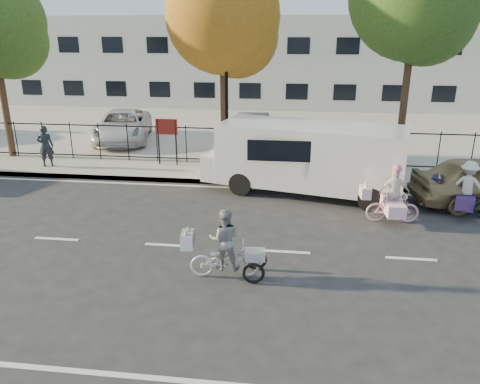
# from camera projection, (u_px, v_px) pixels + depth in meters

# --- Properties ---
(ground) EXTENTS (120.00, 120.00, 0.00)m
(ground) POSITION_uv_depth(u_px,v_px,m) (168.00, 245.00, 11.91)
(ground) COLOR #333334
(road_markings) EXTENTS (60.00, 9.52, 0.01)m
(road_markings) POSITION_uv_depth(u_px,v_px,m) (168.00, 245.00, 11.91)
(road_markings) COLOR silver
(road_markings) RESTS_ON ground
(curb) EXTENTS (60.00, 0.10, 0.15)m
(curb) POSITION_uv_depth(u_px,v_px,m) (206.00, 182.00, 16.62)
(curb) COLOR #A8A399
(curb) RESTS_ON ground
(sidewalk) EXTENTS (60.00, 2.20, 0.15)m
(sidewalk) POSITION_uv_depth(u_px,v_px,m) (211.00, 173.00, 17.60)
(sidewalk) COLOR #A8A399
(sidewalk) RESTS_ON ground
(parking_lot) EXTENTS (60.00, 15.60, 0.15)m
(parking_lot) POSITION_uv_depth(u_px,v_px,m) (241.00, 126.00, 25.93)
(parking_lot) COLOR #A8A399
(parking_lot) RESTS_ON ground
(iron_fence) EXTENTS (58.00, 0.06, 1.50)m
(iron_fence) POSITION_uv_depth(u_px,v_px,m) (216.00, 145.00, 18.36)
(iron_fence) COLOR black
(iron_fence) RESTS_ON sidewalk
(building) EXTENTS (34.00, 10.00, 6.00)m
(building) POSITION_uv_depth(u_px,v_px,m) (257.00, 60.00, 34.32)
(building) COLOR silver
(building) RESTS_ON ground
(lamppost) EXTENTS (0.36, 0.36, 4.33)m
(lamppost) POSITION_uv_depth(u_px,v_px,m) (227.00, 89.00, 17.19)
(lamppost) COLOR black
(lamppost) RESTS_ON sidewalk
(street_sign) EXTENTS (0.85, 0.06, 1.80)m
(street_sign) POSITION_uv_depth(u_px,v_px,m) (167.00, 133.00, 18.03)
(street_sign) COLOR black
(street_sign) RESTS_ON sidewalk
(zebra_trike) EXTENTS (1.87, 0.79, 1.60)m
(zebra_trike) POSITION_uv_depth(u_px,v_px,m) (225.00, 251.00, 10.24)
(zebra_trike) COLOR silver
(zebra_trike) RESTS_ON ground
(unicorn_bike) EXTENTS (1.69, 1.17, 1.71)m
(unicorn_bike) POSITION_uv_depth(u_px,v_px,m) (392.00, 201.00, 13.14)
(unicorn_bike) COLOR #DDA8BB
(unicorn_bike) RESTS_ON ground
(bull_bike) EXTENTS (1.84, 1.30, 1.66)m
(bull_bike) POSITION_uv_depth(u_px,v_px,m) (465.00, 194.00, 13.62)
(bull_bike) COLOR #101A38
(bull_bike) RESTS_ON ground
(white_van) EXTENTS (6.88, 3.48, 2.30)m
(white_van) POSITION_uv_depth(u_px,v_px,m) (307.00, 156.00, 15.29)
(white_van) COLOR white
(white_van) RESTS_ON ground
(pedestrian) EXTENTS (0.68, 0.55, 1.60)m
(pedestrian) POSITION_uv_depth(u_px,v_px,m) (46.00, 146.00, 17.96)
(pedestrian) COLOR black
(pedestrian) RESTS_ON sidewalk
(lot_car_b) EXTENTS (3.41, 5.49, 1.42)m
(lot_car_b) POSITION_uv_depth(u_px,v_px,m) (123.00, 126.00, 22.13)
(lot_car_b) COLOR silver
(lot_car_b) RESTS_ON parking_lot
(lot_car_c) EXTENTS (1.56, 4.15, 1.35)m
(lot_car_c) POSITION_uv_depth(u_px,v_px,m) (253.00, 130.00, 21.48)
(lot_car_c) COLOR #474A4E
(lot_car_c) RESTS_ON parking_lot
(tree_mid) EXTENTS (4.23, 4.23, 7.76)m
(tree_mid) POSITION_uv_depth(u_px,v_px,m) (227.00, 22.00, 17.27)
(tree_mid) COLOR #442D1D
(tree_mid) RESTS_ON ground
(tree_east) EXTENTS (4.82, 4.82, 8.83)m
(tree_east) POSITION_uv_depth(u_px,v_px,m) (419.00, 0.00, 16.74)
(tree_east) COLOR #442D1D
(tree_east) RESTS_ON ground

